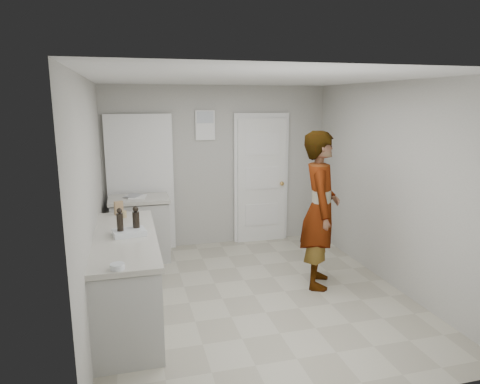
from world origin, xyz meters
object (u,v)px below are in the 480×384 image
object	(u,v)px
spice_jar	(124,214)
oil_cruet_a	(136,220)
cake_mix_box	(119,208)
oil_cruet_b	(120,223)
person	(320,210)
baking_dish	(129,233)
egg_bowl	(117,266)

from	to	relation	value
spice_jar	oil_cruet_a	bearing A→B (deg)	-79.23
cake_mix_box	oil_cruet_b	distance (m)	0.87
person	oil_cruet_a	xyz separation A→B (m)	(-2.19, -0.24, 0.10)
cake_mix_box	oil_cruet_b	xyz separation A→B (m)	(0.03, -0.87, 0.06)
baking_dish	cake_mix_box	bearing A→B (deg)	97.32
egg_bowl	oil_cruet_a	bearing A→B (deg)	79.48
person	egg_bowl	size ratio (longest dim) A/B	16.35
cake_mix_box	oil_cruet_b	bearing A→B (deg)	-108.84
cake_mix_box	egg_bowl	bearing A→B (deg)	-110.36
oil_cruet_a	baking_dish	world-z (taller)	oil_cruet_a
person	baking_dish	bearing A→B (deg)	120.46
person	oil_cruet_a	size ratio (longest dim) A/B	6.78
person	oil_cruet_b	xyz separation A→B (m)	(-2.35, -0.32, 0.10)
spice_jar	cake_mix_box	bearing A→B (deg)	112.33
person	egg_bowl	world-z (taller)	person
spice_jar	egg_bowl	xyz separation A→B (m)	(-0.06, -1.61, -0.02)
spice_jar	oil_cruet_a	xyz separation A→B (m)	(0.12, -0.64, 0.09)
spice_jar	egg_bowl	distance (m)	1.61
oil_cruet_b	person	bearing A→B (deg)	7.70
person	oil_cruet_a	distance (m)	2.20
spice_jar	egg_bowl	bearing A→B (deg)	-92.07
baking_dish	egg_bowl	size ratio (longest dim) A/B	3.00
spice_jar	oil_cruet_a	distance (m)	0.66
spice_jar	egg_bowl	world-z (taller)	spice_jar
spice_jar	baking_dish	xyz separation A→B (m)	(0.05, -0.70, -0.01)
person	egg_bowl	bearing A→B (deg)	139.84
egg_bowl	baking_dish	bearing A→B (deg)	83.40
cake_mix_box	spice_jar	bearing A→B (deg)	-88.21
spice_jar	baking_dish	size ratio (longest dim) A/B	0.23
person	spice_jar	distance (m)	2.34
person	oil_cruet_b	world-z (taller)	person
cake_mix_box	oil_cruet_a	xyz separation A→B (m)	(0.18, -0.79, 0.05)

